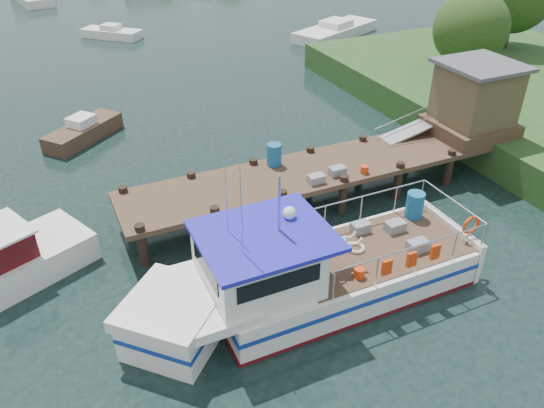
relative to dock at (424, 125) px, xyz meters
name	(u,v)px	position (x,y,z in m)	size (l,w,h in m)	color
ground_plane	(279,208)	(-6.51, -0.01, -2.24)	(160.00, 160.00, 0.00)	black
dock	(424,125)	(0.00, 0.00, 0.00)	(16.60, 3.00, 4.78)	#493222
lobster_boat	(302,277)	(-8.18, -5.02, -1.26)	(11.33, 3.43, 5.39)	silver
moored_rowboat	(83,131)	(-12.40, 9.47, -1.80)	(4.03, 3.67, 1.19)	#493222
moored_b	(112,33)	(-7.77, 27.47, -1.86)	(4.45, 4.33, 1.02)	silver
moored_c	(336,30)	(8.16, 20.61, -1.79)	(8.17, 5.60, 1.23)	silver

